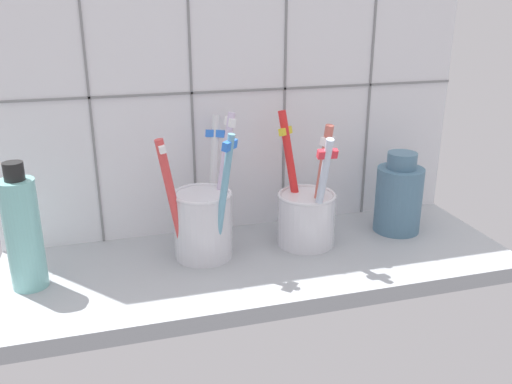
% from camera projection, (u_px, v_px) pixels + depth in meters
% --- Properties ---
extents(counter_slab, '(0.64, 0.22, 0.02)m').
position_uv_depth(counter_slab, '(262.00, 266.00, 0.70)').
color(counter_slab, '#9EA3A8').
rests_on(counter_slab, ground).
extents(tile_wall_back, '(0.64, 0.02, 0.45)m').
position_uv_depth(tile_wall_back, '(237.00, 82.00, 0.73)').
color(tile_wall_back, white).
rests_on(tile_wall_back, ground).
extents(toothbrush_cup_left, '(0.10, 0.12, 0.18)m').
position_uv_depth(toothbrush_cup_left, '(203.00, 219.00, 0.68)').
color(toothbrush_cup_left, silver).
rests_on(toothbrush_cup_left, counter_slab).
extents(toothbrush_cup_right, '(0.08, 0.11, 0.18)m').
position_uv_depth(toothbrush_cup_right, '(307.00, 214.00, 0.72)').
color(toothbrush_cup_right, silver).
rests_on(toothbrush_cup_right, counter_slab).
extents(ceramic_vase, '(0.06, 0.06, 0.11)m').
position_uv_depth(ceramic_vase, '(399.00, 196.00, 0.76)').
color(ceramic_vase, slate).
rests_on(ceramic_vase, counter_slab).
extents(soap_bottle, '(0.04, 0.04, 0.15)m').
position_uv_depth(soap_bottle, '(23.00, 232.00, 0.61)').
color(soap_bottle, '#7EC7C3').
rests_on(soap_bottle, counter_slab).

